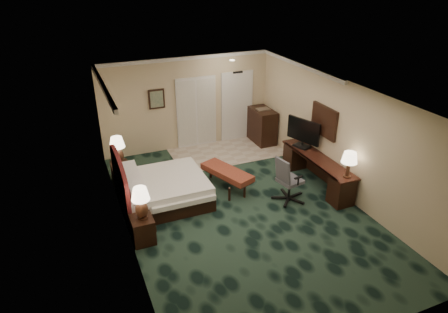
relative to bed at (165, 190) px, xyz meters
name	(u,v)px	position (x,y,z in m)	size (l,w,h in m)	color
floor	(241,209)	(1.47, -1.01, -0.29)	(5.00, 7.50, 0.00)	black
ceiling	(244,94)	(1.47, -1.01, 2.41)	(5.00, 7.50, 0.00)	white
wall_back	(187,103)	(1.47, 2.74, 1.06)	(5.00, 0.00, 2.70)	beige
wall_front	(362,270)	(1.47, -4.76, 1.06)	(5.00, 0.00, 2.70)	beige
wall_left	(122,178)	(-1.03, -1.01, 1.06)	(0.00, 7.50, 2.70)	beige
wall_right	(340,138)	(3.97, -1.01, 1.06)	(0.00, 7.50, 2.70)	beige
crown_molding	(244,96)	(1.47, -1.01, 2.36)	(5.00, 7.50, 0.10)	silver
tile_patch	(227,152)	(2.37, 1.89, -0.29)	(3.20, 1.70, 0.01)	#BDAA94
headboard	(121,183)	(-0.97, -0.01, 0.41)	(0.12, 2.00, 1.40)	#4D1414
entry_door	(237,107)	(3.02, 2.71, 0.76)	(1.02, 0.06, 2.18)	silver
closet_doors	(196,112)	(1.72, 2.70, 0.76)	(1.20, 0.06, 2.10)	#B6B5AE
wall_art	(157,99)	(0.57, 2.70, 1.31)	(0.45, 0.06, 0.55)	#4B6B56
wall_mirror	(324,121)	(3.93, -0.41, 1.26)	(0.05, 0.95, 0.75)	white
bed	(165,190)	(0.00, 0.00, 0.00)	(1.86, 1.72, 0.59)	white
nightstand_near	(143,230)	(-0.80, -1.28, -0.03)	(0.43, 0.49, 0.53)	black
nightstand_far	(121,173)	(-0.80, 1.28, -0.03)	(0.42, 0.48, 0.53)	black
lamp_near	(141,203)	(-0.77, -1.26, 0.58)	(0.36, 0.36, 0.67)	black
lamp_far	(118,150)	(-0.79, 1.31, 0.58)	(0.37, 0.37, 0.70)	black
bed_bench	(227,178)	(1.57, 0.04, -0.06)	(0.49, 1.41, 0.48)	maroon
desk	(316,171)	(3.68, -0.66, 0.06)	(0.54, 2.49, 0.72)	black
tv	(303,133)	(3.67, 0.04, 0.80)	(0.08, 0.97, 0.76)	black
desk_lamp	(349,165)	(3.72, -1.71, 0.73)	(0.35, 0.35, 0.61)	black
desk_chair	(290,179)	(2.67, -1.05, 0.26)	(0.65, 0.61, 1.12)	#484852
minibar	(262,126)	(3.65, 2.19, 0.23)	(0.55, 0.99, 1.04)	black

